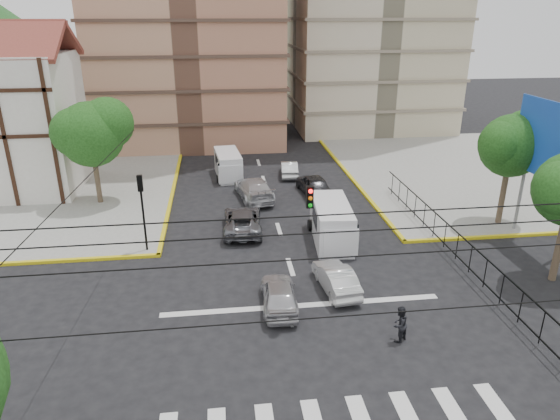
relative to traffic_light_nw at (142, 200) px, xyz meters
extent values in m
plane|color=black|center=(7.80, -7.80, -3.11)|extent=(160.00, 160.00, 0.00)
cube|color=gray|center=(-12.20, 12.20, -3.04)|extent=(26.00, 26.00, 0.15)
cube|color=gray|center=(27.80, 12.20, -3.04)|extent=(26.00, 26.00, 0.15)
cube|color=silver|center=(7.80, -6.60, -3.11)|extent=(13.00, 0.40, 0.01)
cube|color=silver|center=(-11.20, 12.20, 1.89)|extent=(10.00, 8.00, 10.00)
cylinder|color=slate|center=(22.30, 0.20, -0.96)|extent=(0.20, 0.20, 4.00)
cube|color=silver|center=(22.30, -1.80, 3.04)|extent=(0.25, 6.00, 4.00)
cube|color=blue|center=(22.10, -1.80, 3.04)|extent=(0.08, 6.20, 4.20)
cylinder|color=#473828|center=(20.80, -5.80, -1.01)|extent=(0.36, 0.36, 4.20)
cylinder|color=#473828|center=(21.80, 1.20, -0.87)|extent=(0.36, 0.36, 4.48)
sphere|color=#194112|center=(21.80, 1.20, 2.05)|extent=(3.80, 3.80, 3.80)
sphere|color=#194112|center=(22.75, 1.50, 2.62)|extent=(3.04, 3.04, 3.04)
sphere|color=#194112|center=(21.04, 0.90, 2.24)|extent=(2.85, 2.85, 2.85)
cylinder|color=#473828|center=(-4.20, 8.20, -1.01)|extent=(0.36, 0.36, 4.20)
sphere|color=#194112|center=(-4.20, 8.20, 1.89)|extent=(4.40, 4.40, 4.40)
sphere|color=#194112|center=(-3.10, 8.50, 2.55)|extent=(3.52, 3.52, 3.52)
sphere|color=#194112|center=(-5.08, 7.90, 2.11)|extent=(3.30, 3.30, 3.30)
cylinder|color=black|center=(0.00, 0.00, -1.21)|extent=(0.12, 0.12, 3.50)
cube|color=black|center=(0.00, 0.00, 0.99)|extent=(0.28, 0.22, 0.90)
sphere|color=#FF0C0C|center=(0.00, 0.00, 1.29)|extent=(0.17, 0.17, 0.17)
cube|color=black|center=(7.80, -7.80, 2.69)|extent=(0.28, 0.22, 0.90)
cylinder|color=black|center=(7.80, -16.80, 3.14)|extent=(18.00, 0.03, 0.03)
cube|color=silver|center=(10.66, 0.20, -1.96)|extent=(2.41, 5.16, 2.31)
cube|color=silver|center=(10.66, -1.80, -2.11)|extent=(2.00, 1.36, 1.60)
cube|color=black|center=(10.66, -2.15, -1.56)|extent=(1.86, 0.25, 0.90)
cylinder|color=black|center=(9.71, -1.40, -2.76)|extent=(0.25, 0.70, 0.70)
cylinder|color=black|center=(11.62, -1.40, -2.76)|extent=(0.25, 0.70, 0.70)
cylinder|color=black|center=(9.71, 1.81, -2.76)|extent=(0.25, 0.70, 0.70)
cylinder|color=black|center=(11.62, 1.81, -2.76)|extent=(0.25, 0.70, 0.70)
cube|color=silver|center=(4.99, 13.35, -2.07)|extent=(2.24, 4.68, 2.08)
cube|color=silver|center=(4.99, 11.54, -2.21)|extent=(1.82, 1.25, 1.45)
cube|color=black|center=(4.99, 11.22, -1.71)|extent=(1.68, 0.26, 0.81)
cylinder|color=black|center=(4.13, 11.90, -2.80)|extent=(0.25, 0.63, 0.63)
cylinder|color=black|center=(5.85, 11.90, -2.80)|extent=(0.25, 0.63, 0.63)
cylinder|color=black|center=(4.13, 14.80, -2.80)|extent=(0.25, 0.63, 0.63)
cylinder|color=black|center=(5.85, 14.80, -2.80)|extent=(0.25, 0.63, 0.63)
imported|color=#B9B8BD|center=(6.72, -6.55, -2.44)|extent=(1.74, 4.00, 1.34)
imported|color=silver|center=(9.65, -5.39, -2.48)|extent=(1.76, 3.98, 1.27)
imported|color=slate|center=(5.54, 2.31, -2.42)|extent=(2.52, 5.05, 1.38)
imported|color=silver|center=(6.70, 7.93, -2.34)|extent=(2.96, 5.57, 1.54)
imported|color=#252527|center=(11.16, 8.40, -2.36)|extent=(2.24, 4.60, 1.51)
imported|color=white|center=(9.99, 13.01, -2.49)|extent=(1.65, 3.88, 1.24)
imported|color=black|center=(11.29, -9.71, -2.32)|extent=(0.98, 0.95, 1.59)
camera|label=1|loc=(4.29, -26.14, 9.54)|focal=32.00mm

